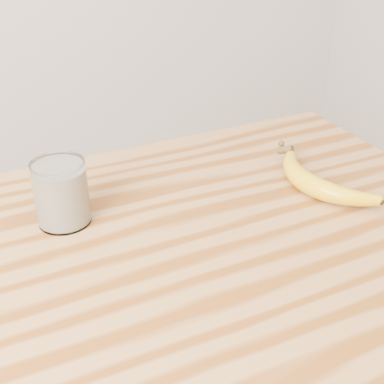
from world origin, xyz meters
name	(u,v)px	position (x,y,z in m)	size (l,w,h in m)	color
table	(144,338)	(0.00, 0.00, 0.77)	(1.20, 0.80, 0.90)	olive
smoothie_glass	(61,193)	(-0.06, 0.18, 0.95)	(0.09, 0.09, 0.11)	white
banana	(310,185)	(0.35, 0.08, 0.92)	(0.11, 0.31, 0.04)	gold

